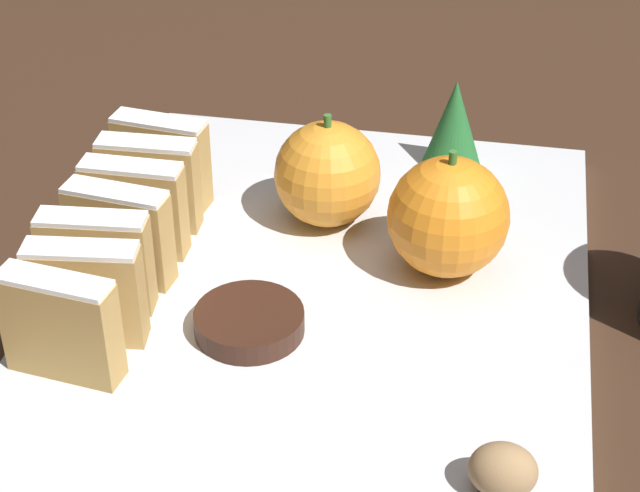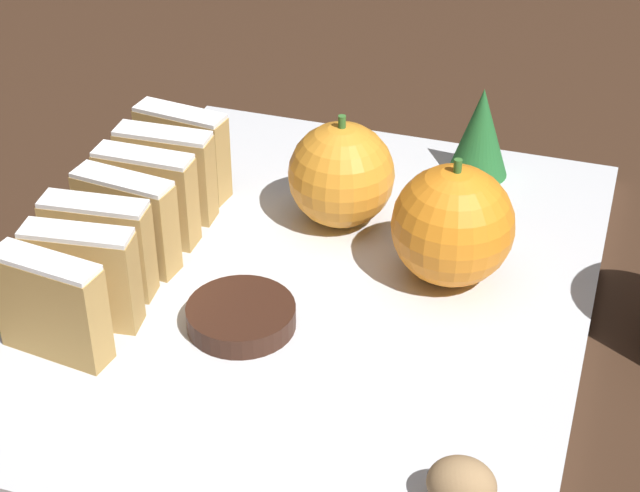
{
  "view_description": "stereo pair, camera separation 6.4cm",
  "coord_description": "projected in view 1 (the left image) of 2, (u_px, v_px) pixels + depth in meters",
  "views": [
    {
      "loc": [
        0.1,
        -0.52,
        0.4
      ],
      "look_at": [
        0.0,
        0.0,
        0.04
      ],
      "focal_mm": 60.0,
      "sensor_mm": 36.0,
      "label": 1
    },
    {
      "loc": [
        0.16,
        -0.51,
        0.4
      ],
      "look_at": [
        0.0,
        0.0,
        0.04
      ],
      "focal_mm": 60.0,
      "sensor_mm": 36.0,
      "label": 2
    }
  ],
  "objects": [
    {
      "name": "ground_plane",
      "position": [
        320.0,
        302.0,
        0.67
      ],
      "size": [
        6.0,
        6.0,
        0.0
      ],
      "primitive_type": "plane",
      "color": "#382316"
    },
    {
      "name": "serving_platter",
      "position": [
        320.0,
        294.0,
        0.66
      ],
      "size": [
        0.33,
        0.42,
        0.01
      ],
      "color": "silver",
      "rests_on": "ground_plane"
    },
    {
      "name": "stollen_slice_front",
      "position": [
        61.0,
        326.0,
        0.58
      ],
      "size": [
        0.07,
        0.03,
        0.06
      ],
      "color": "tan",
      "rests_on": "serving_platter"
    },
    {
      "name": "stollen_slice_second",
      "position": [
        86.0,
        293.0,
        0.6
      ],
      "size": [
        0.07,
        0.03,
        0.06
      ],
      "color": "tan",
      "rests_on": "serving_platter"
    },
    {
      "name": "stollen_slice_third",
      "position": [
        96.0,
        262.0,
        0.63
      ],
      "size": [
        0.07,
        0.03,
        0.06
      ],
      "color": "tan",
      "rests_on": "serving_platter"
    },
    {
      "name": "stollen_slice_fourth",
      "position": [
        119.0,
        234.0,
        0.65
      ],
      "size": [
        0.07,
        0.03,
        0.06
      ],
      "color": "tan",
      "rests_on": "serving_platter"
    },
    {
      "name": "stollen_slice_fifth",
      "position": [
        135.0,
        208.0,
        0.68
      ],
      "size": [
        0.07,
        0.02,
        0.06
      ],
      "color": "tan",
      "rests_on": "serving_platter"
    },
    {
      "name": "stollen_slice_sixth",
      "position": [
        149.0,
        183.0,
        0.7
      ],
      "size": [
        0.07,
        0.02,
        0.06
      ],
      "color": "tan",
      "rests_on": "serving_platter"
    },
    {
      "name": "stollen_slice_back",
      "position": [
        162.0,
        161.0,
        0.73
      ],
      "size": [
        0.07,
        0.03,
        0.06
      ],
      "color": "tan",
      "rests_on": "serving_platter"
    },
    {
      "name": "orange_near",
      "position": [
        448.0,
        217.0,
        0.66
      ],
      "size": [
        0.08,
        0.08,
        0.08
      ],
      "color": "orange",
      "rests_on": "serving_platter"
    },
    {
      "name": "orange_far",
      "position": [
        327.0,
        174.0,
        0.71
      ],
      "size": [
        0.07,
        0.07,
        0.08
      ],
      "color": "orange",
      "rests_on": "serving_platter"
    },
    {
      "name": "walnut",
      "position": [
        503.0,
        470.0,
        0.51
      ],
      "size": [
        0.03,
        0.03,
        0.03
      ],
      "color": "#9E7A51",
      "rests_on": "serving_platter"
    },
    {
      "name": "chocolate_cookie",
      "position": [
        249.0,
        322.0,
        0.62
      ],
      "size": [
        0.06,
        0.06,
        0.01
      ],
      "color": "#381E14",
      "rests_on": "serving_platter"
    },
    {
      "name": "evergreen_sprig",
      "position": [
        454.0,
        124.0,
        0.77
      ],
      "size": [
        0.04,
        0.04,
        0.07
      ],
      "color": "#23662D",
      "rests_on": "serving_platter"
    }
  ]
}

